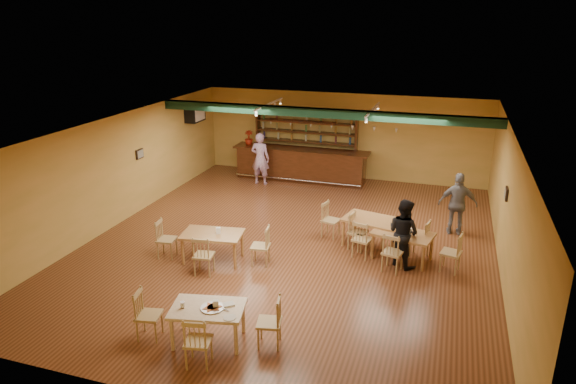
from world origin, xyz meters
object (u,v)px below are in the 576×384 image
(dining_table_b, at_px, (373,233))
(dining_table_c, at_px, (213,247))
(near_table, at_px, (209,324))
(bar_counter, at_px, (301,165))
(dining_table_d, at_px, (402,246))
(patron_bar, at_px, (260,159))
(patron_right_a, at_px, (403,233))

(dining_table_b, height_order, dining_table_c, dining_table_b)
(dining_table_c, height_order, near_table, dining_table_c)
(bar_counter, bearing_deg, near_table, -83.26)
(dining_table_d, relative_size, near_table, 1.08)
(bar_counter, distance_m, dining_table_b, 5.76)
(dining_table_b, bearing_deg, dining_table_c, -137.80)
(patron_bar, bearing_deg, bar_counter, -144.73)
(dining_table_c, distance_m, patron_bar, 5.96)
(bar_counter, relative_size, patron_right_a, 2.95)
(dining_table_b, distance_m, patron_right_a, 1.22)
(bar_counter, height_order, near_table, bar_counter)
(dining_table_c, distance_m, patron_right_a, 4.46)
(near_table, relative_size, patron_right_a, 0.79)
(dining_table_b, xyz_separation_m, patron_right_a, (0.80, -0.80, 0.44))
(dining_table_c, distance_m, dining_table_d, 4.49)
(patron_bar, bearing_deg, dining_table_d, 140.69)
(dining_table_c, height_order, patron_right_a, patron_right_a)
(dining_table_d, relative_size, patron_bar, 0.77)
(patron_bar, distance_m, patron_right_a, 7.08)
(bar_counter, height_order, patron_bar, patron_bar)
(near_table, distance_m, patron_right_a, 5.07)
(dining_table_d, bearing_deg, dining_table_c, -148.66)
(patron_bar, bearing_deg, dining_table_b, 139.83)
(dining_table_d, bearing_deg, bar_counter, 140.64)
(bar_counter, distance_m, patron_bar, 1.49)
(dining_table_d, xyz_separation_m, near_table, (-2.93, -4.36, -0.00))
(near_table, bearing_deg, patron_right_a, 42.33)
(dining_table_c, relative_size, near_table, 1.10)
(dining_table_b, bearing_deg, patron_bar, 151.98)
(dining_table_d, bearing_deg, patron_right_a, -71.71)
(bar_counter, xyz_separation_m, dining_table_c, (-0.19, -6.67, -0.21))
(dining_table_b, distance_m, near_table, 5.35)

